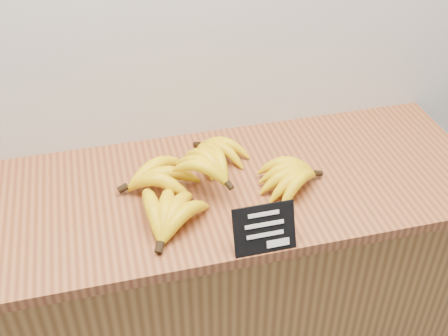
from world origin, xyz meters
TOP-DOWN VIEW (x-y plane):
  - counter at (-0.11, 2.75)m, footprint 1.37×0.50m
  - counter_top at (-0.11, 2.75)m, footprint 1.41×0.54m
  - chalkboard_sign at (-0.06, 2.51)m, footprint 0.14×0.05m
  - banana_pile at (-0.16, 2.73)m, footprint 0.56×0.39m

SIDE VIEW (x-z plane):
  - counter at x=-0.11m, z-range 0.00..0.90m
  - counter_top at x=-0.11m, z-range 0.90..0.93m
  - banana_pile at x=-0.16m, z-range 0.91..1.03m
  - chalkboard_sign at x=-0.06m, z-range 0.93..1.04m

